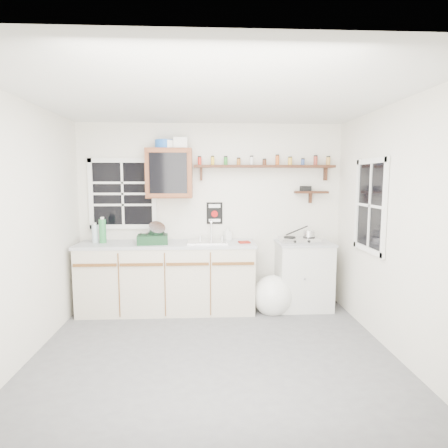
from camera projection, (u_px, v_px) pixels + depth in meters
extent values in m
cube|color=#525254|center=(214.00, 355.00, 3.75)|extent=(3.60, 3.20, 0.02)
cube|color=silver|center=(213.00, 96.00, 3.46)|extent=(3.60, 3.20, 0.02)
cube|color=silver|center=(21.00, 232.00, 3.52)|extent=(0.02, 3.20, 2.50)
cube|color=silver|center=(396.00, 230.00, 3.69)|extent=(0.02, 3.20, 2.50)
cube|color=silver|center=(211.00, 215.00, 5.20)|extent=(3.60, 0.02, 2.50)
cube|color=silver|center=(220.00, 272.00, 2.01)|extent=(3.60, 0.02, 2.50)
cube|color=#C0B69F|center=(167.00, 278.00, 4.96)|extent=(2.27, 0.60, 0.88)
cube|color=#A7A9AF|center=(167.00, 244.00, 4.91)|extent=(2.31, 0.62, 0.04)
cube|color=brown|center=(95.00, 265.00, 4.58)|extent=(0.53, 0.02, 0.03)
cube|color=brown|center=(141.00, 265.00, 4.61)|extent=(0.53, 0.02, 0.03)
cube|color=brown|center=(188.00, 264.00, 4.64)|extent=(0.53, 0.02, 0.03)
cube|color=brown|center=(233.00, 264.00, 4.66)|extent=(0.53, 0.02, 0.03)
cube|color=silver|center=(303.00, 276.00, 5.08)|extent=(0.70, 0.55, 0.88)
cube|color=#A7A9AF|center=(304.00, 243.00, 5.02)|extent=(0.73, 0.57, 0.03)
cube|color=silver|center=(208.00, 242.00, 4.93)|extent=(0.52, 0.44, 0.03)
cylinder|color=silver|center=(211.00, 230.00, 5.08)|extent=(0.02, 0.02, 0.28)
cylinder|color=silver|center=(211.00, 221.00, 5.00)|extent=(0.02, 0.14, 0.02)
cube|color=#5C2A17|center=(169.00, 173.00, 4.95)|extent=(0.60, 0.30, 0.65)
cube|color=black|center=(168.00, 173.00, 4.79)|extent=(0.48, 0.02, 0.52)
cylinder|color=#1950A5|center=(164.00, 144.00, 4.90)|extent=(0.24, 0.24, 0.11)
cube|color=silver|center=(181.00, 143.00, 4.91)|extent=(0.18, 0.15, 0.14)
cylinder|color=silver|center=(169.00, 144.00, 4.85)|extent=(0.12, 0.12, 0.10)
cube|color=#331A0E|center=(264.00, 166.00, 5.06)|extent=(1.91, 0.18, 0.04)
cube|color=#331A0E|center=(201.00, 174.00, 5.07)|extent=(0.03, 0.10, 0.18)
cube|color=#331A0E|center=(325.00, 174.00, 5.15)|extent=(0.03, 0.10, 0.18)
cylinder|color=red|center=(200.00, 161.00, 5.01)|extent=(0.05, 0.05, 0.10)
cylinder|color=black|center=(200.00, 157.00, 5.00)|extent=(0.05, 0.05, 0.02)
cylinder|color=gold|center=(213.00, 161.00, 5.02)|extent=(0.05, 0.05, 0.11)
cylinder|color=black|center=(213.00, 156.00, 5.01)|extent=(0.04, 0.04, 0.02)
cylinder|color=#267226|center=(226.00, 161.00, 5.02)|extent=(0.05, 0.05, 0.10)
cylinder|color=black|center=(226.00, 157.00, 5.02)|extent=(0.05, 0.05, 0.02)
cylinder|color=#99591E|center=(239.00, 162.00, 5.03)|extent=(0.05, 0.05, 0.08)
cylinder|color=black|center=(239.00, 158.00, 5.03)|extent=(0.05, 0.05, 0.02)
cylinder|color=silver|center=(252.00, 161.00, 5.04)|extent=(0.05, 0.05, 0.11)
cylinder|color=black|center=(252.00, 156.00, 5.03)|extent=(0.05, 0.05, 0.02)
cylinder|color=#4C2614|center=(264.00, 162.00, 5.05)|extent=(0.05, 0.05, 0.07)
cylinder|color=black|center=(264.00, 159.00, 5.05)|extent=(0.05, 0.05, 0.02)
cylinder|color=#B24C19|center=(277.00, 160.00, 5.06)|extent=(0.05, 0.05, 0.12)
cylinder|color=black|center=(277.00, 155.00, 5.05)|extent=(0.05, 0.05, 0.02)
cylinder|color=gold|center=(290.00, 161.00, 5.07)|extent=(0.06, 0.06, 0.10)
cylinder|color=black|center=(290.00, 157.00, 5.06)|extent=(0.05, 0.05, 0.02)
cylinder|color=#334C8C|center=(303.00, 162.00, 5.08)|extent=(0.05, 0.05, 0.08)
cylinder|color=black|center=(303.00, 159.00, 5.07)|extent=(0.04, 0.04, 0.02)
cylinder|color=maroon|center=(315.00, 161.00, 5.08)|extent=(0.05, 0.05, 0.12)
cylinder|color=black|center=(316.00, 156.00, 5.08)|extent=(0.05, 0.05, 0.02)
cylinder|color=#BF8C3F|center=(328.00, 161.00, 5.09)|extent=(0.06, 0.06, 0.11)
cylinder|color=black|center=(328.00, 157.00, 5.09)|extent=(0.05, 0.05, 0.02)
cube|color=#331A0E|center=(311.00, 192.00, 5.14)|extent=(0.45, 0.15, 0.03)
cube|color=#331A0E|center=(310.00, 198.00, 5.19)|extent=(0.03, 0.08, 0.14)
cube|color=black|center=(306.00, 189.00, 5.13)|extent=(0.14, 0.10, 0.07)
cube|color=black|center=(215.00, 213.00, 5.18)|extent=(0.22, 0.01, 0.30)
cube|color=white|center=(215.00, 206.00, 5.16)|extent=(0.16, 0.00, 0.05)
cylinder|color=#A50C0C|center=(215.00, 214.00, 5.17)|extent=(0.09, 0.01, 0.09)
cube|color=white|center=(215.00, 220.00, 5.18)|extent=(0.16, 0.00, 0.04)
cube|color=black|center=(123.00, 194.00, 5.08)|extent=(0.85, 0.02, 0.90)
cube|color=silver|center=(123.00, 194.00, 5.08)|extent=(0.93, 0.03, 0.98)
cube|color=black|center=(370.00, 206.00, 4.21)|extent=(0.02, 0.70, 1.00)
cube|color=silver|center=(370.00, 206.00, 4.21)|extent=(0.03, 0.78, 1.08)
cylinder|color=#A6BAC3|center=(95.00, 234.00, 4.89)|extent=(0.08, 0.08, 0.24)
cylinder|color=silver|center=(95.00, 224.00, 4.88)|extent=(0.04, 0.04, 0.03)
cylinder|color=#28793C|center=(103.00, 231.00, 4.88)|extent=(0.09, 0.09, 0.31)
cylinder|color=silver|center=(102.00, 218.00, 4.86)|extent=(0.05, 0.05, 0.03)
cube|color=#103219|center=(153.00, 239.00, 4.82)|extent=(0.41, 0.33, 0.12)
cylinder|color=silver|center=(156.00, 230.00, 4.81)|extent=(0.30, 0.31, 0.23)
imported|color=silver|center=(228.00, 233.00, 5.10)|extent=(0.11, 0.11, 0.19)
cube|color=maroon|center=(244.00, 242.00, 4.88)|extent=(0.16, 0.14, 0.02)
cube|color=silver|center=(299.00, 240.00, 4.99)|extent=(0.52, 0.29, 0.07)
cylinder|color=black|center=(290.00, 237.00, 4.98)|extent=(0.16, 0.16, 0.01)
cylinder|color=black|center=(309.00, 237.00, 5.00)|extent=(0.16, 0.16, 0.01)
cylinder|color=silver|center=(309.00, 234.00, 4.99)|extent=(0.15, 0.15, 0.09)
cylinder|color=black|center=(297.00, 231.00, 5.05)|extent=(0.28, 0.11, 0.15)
ellipsoid|color=white|center=(273.00, 296.00, 4.91)|extent=(0.47, 0.42, 0.49)
cone|color=white|center=(274.00, 279.00, 4.89)|extent=(0.13, 0.13, 0.13)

